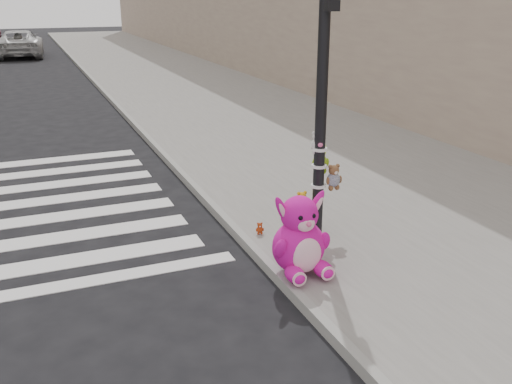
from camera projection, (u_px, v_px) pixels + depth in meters
name	position (u px, v px, depth m)	size (l,w,h in m)	color
ground	(179.00, 344.00, 6.08)	(120.00, 120.00, 0.00)	black
sidewalk_near	(257.00, 118.00, 16.57)	(7.00, 80.00, 0.14)	slate
curb_edge	(138.00, 129.00, 15.34)	(0.12, 80.00, 0.15)	gray
signal_pole	(321.00, 123.00, 8.00)	(0.67, 0.50, 4.00)	black
pink_bunny	(300.00, 240.00, 7.20)	(0.77, 0.79, 1.09)	#D6129A
red_teddy	(260.00, 228.00, 8.46)	(0.13, 0.09, 0.19)	#A13210
car_white_near	(19.00, 44.00, 32.66)	(2.48, 5.37, 1.49)	beige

